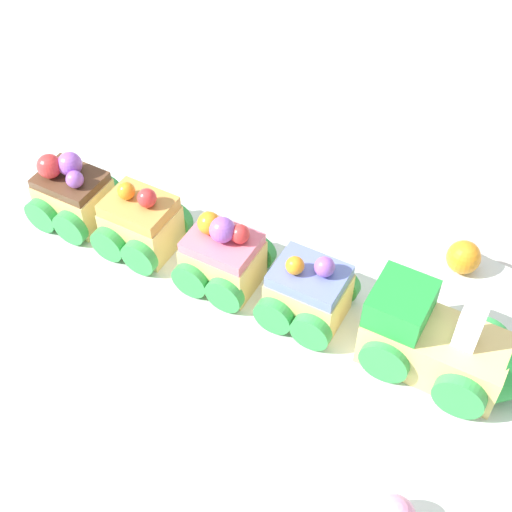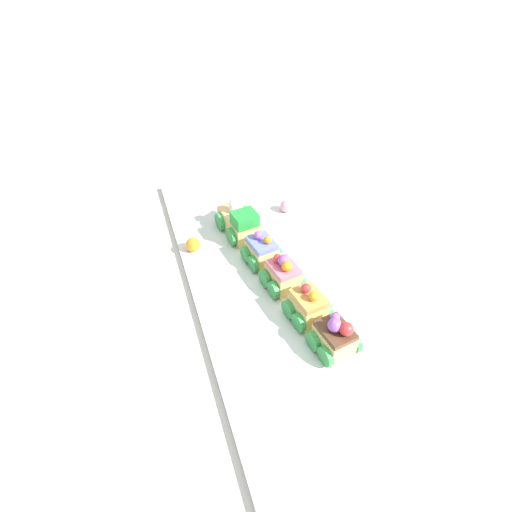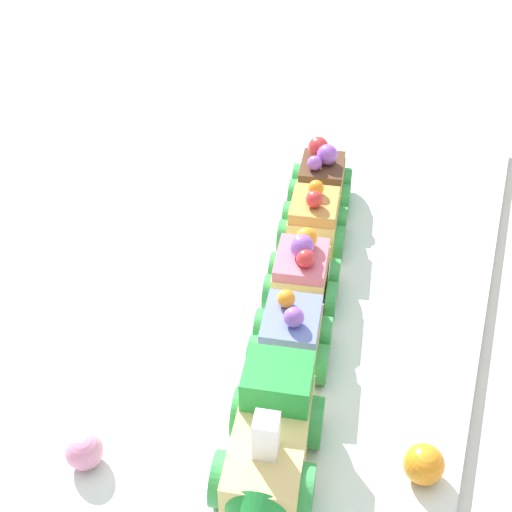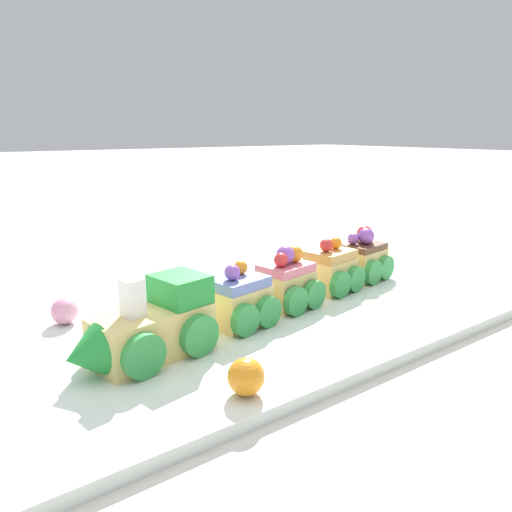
# 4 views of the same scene
# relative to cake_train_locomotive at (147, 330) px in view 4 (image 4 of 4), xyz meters

# --- Properties ---
(ground_plane) EXTENTS (10.00, 10.00, 0.00)m
(ground_plane) POSITION_rel_cake_train_locomotive_xyz_m (-0.15, -0.03, -0.04)
(ground_plane) COLOR beige
(display_board) EXTENTS (0.76, 0.33, 0.01)m
(display_board) POSITION_rel_cake_train_locomotive_xyz_m (-0.15, -0.03, -0.03)
(display_board) COLOR silver
(display_board) RESTS_ON ground_plane
(cake_train_locomotive) EXTENTS (0.14, 0.08, 0.08)m
(cake_train_locomotive) POSITION_rel_cake_train_locomotive_xyz_m (0.00, 0.00, 0.00)
(cake_train_locomotive) COLOR #E5C675
(cake_train_locomotive) RESTS_ON display_board
(cake_car_blueberry) EXTENTS (0.07, 0.07, 0.07)m
(cake_car_blueberry) POSITION_rel_cake_train_locomotive_xyz_m (-0.11, -0.02, -0.00)
(cake_car_blueberry) COLOR #E5C675
(cake_car_blueberry) RESTS_ON display_board
(cake_car_strawberry) EXTENTS (0.07, 0.07, 0.07)m
(cake_car_strawberry) POSITION_rel_cake_train_locomotive_xyz_m (-0.19, -0.03, 0.00)
(cake_car_strawberry) COLOR #E5C675
(cake_car_strawberry) RESTS_ON display_board
(cake_car_caramel) EXTENTS (0.07, 0.07, 0.07)m
(cake_car_caramel) POSITION_rel_cake_train_locomotive_xyz_m (-0.27, -0.04, -0.00)
(cake_car_caramel) COLOR #E5C675
(cake_car_caramel) RESTS_ON display_board
(cake_car_chocolate) EXTENTS (0.07, 0.07, 0.07)m
(cake_car_chocolate) POSITION_rel_cake_train_locomotive_xyz_m (-0.34, -0.06, 0.00)
(cake_car_chocolate) COLOR #E5C675
(cake_car_chocolate) RESTS_ON display_board
(gumball_orange) EXTENTS (0.03, 0.03, 0.03)m
(gumball_orange) POSITION_rel_cake_train_locomotive_xyz_m (-0.03, 0.10, -0.01)
(gumball_orange) COLOR orange
(gumball_orange) RESTS_ON display_board
(gumball_pink) EXTENTS (0.03, 0.03, 0.03)m
(gumball_pink) POSITION_rel_cake_train_locomotive_xyz_m (0.04, -0.13, -0.01)
(gumball_pink) COLOR pink
(gumball_pink) RESTS_ON display_board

